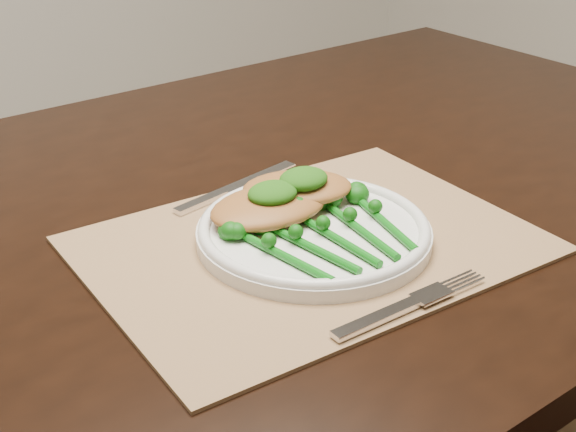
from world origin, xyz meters
TOP-DOWN VIEW (x-y plane):
  - placemat at (0.00, -0.00)m, footprint 0.47×0.36m
  - dinner_plate at (0.01, -0.00)m, footprint 0.25×0.25m
  - knife at (-0.00, 0.15)m, footprint 0.19×0.05m
  - fork at (0.01, -0.16)m, footprint 0.18×0.02m
  - chicken_fillet_left at (-0.02, 0.05)m, footprint 0.14×0.10m
  - chicken_fillet_right at (0.03, 0.06)m, footprint 0.15×0.13m
  - pesto_dollop_left at (-0.01, 0.04)m, footprint 0.06×0.05m
  - pesto_dollop_right at (0.03, 0.05)m, footprint 0.06×0.05m
  - broccolini_bundle at (0.01, -0.04)m, footprint 0.16×0.18m

SIDE VIEW (x-z plane):
  - placemat at x=0.00m, z-range 0.75..0.75m
  - knife at x=0.00m, z-range 0.75..0.76m
  - fork at x=0.01m, z-range 0.76..0.76m
  - dinner_plate at x=0.01m, z-range 0.75..0.78m
  - broccolini_bundle at x=0.01m, z-range 0.75..0.79m
  - chicken_fillet_left at x=-0.02m, z-range 0.77..0.80m
  - chicken_fillet_right at x=0.03m, z-range 0.77..0.80m
  - pesto_dollop_left at x=-0.01m, z-range 0.79..0.81m
  - pesto_dollop_right at x=0.03m, z-range 0.79..0.81m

